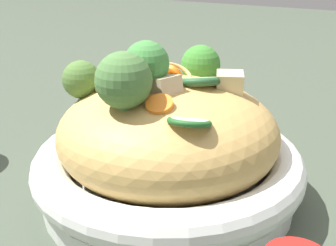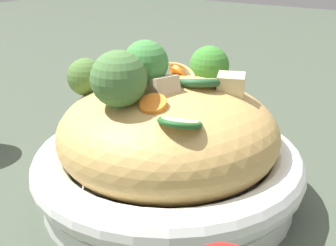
% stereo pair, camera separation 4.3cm
% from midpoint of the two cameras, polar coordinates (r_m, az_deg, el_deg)
% --- Properties ---
extents(ground_plane, '(3.00, 3.00, 0.00)m').
position_cam_midpoint_polar(ground_plane, '(0.46, 2.67, -9.49)').
color(ground_plane, '#404A3B').
extents(serving_bowl, '(0.27, 0.27, 0.06)m').
position_cam_midpoint_polar(serving_bowl, '(0.45, 2.74, -6.24)').
color(serving_bowl, white).
rests_on(serving_bowl, ground_plane).
extents(noodle_heap, '(0.22, 0.22, 0.11)m').
position_cam_midpoint_polar(noodle_heap, '(0.43, 2.83, -1.27)').
color(noodle_heap, tan).
rests_on(noodle_heap, serving_bowl).
extents(broccoli_florets, '(0.21, 0.13, 0.08)m').
position_cam_midpoint_polar(broccoli_florets, '(0.42, 0.19, 6.50)').
color(broccoli_florets, '#8DB26E').
rests_on(broccoli_florets, serving_bowl).
extents(carrot_coins, '(0.11, 0.10, 0.02)m').
position_cam_midpoint_polar(carrot_coins, '(0.43, 0.55, 5.17)').
color(carrot_coins, orange).
rests_on(carrot_coins, serving_bowl).
extents(zucchini_slices, '(0.12, 0.07, 0.03)m').
position_cam_midpoint_polar(zucchini_slices, '(0.39, 6.39, 3.51)').
color(zucchini_slices, beige).
rests_on(zucchini_slices, serving_bowl).
extents(chicken_chunks, '(0.08, 0.07, 0.03)m').
position_cam_midpoint_polar(chicken_chunks, '(0.41, 7.81, 4.63)').
color(chicken_chunks, beige).
rests_on(chicken_chunks, serving_bowl).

